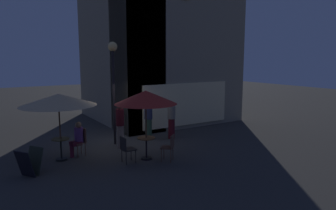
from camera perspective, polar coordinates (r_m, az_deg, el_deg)
ground_plane at (r=12.78m, az=-8.78°, el=-7.45°), size 60.00×60.00×0.00m
cafe_building at (r=16.68m, az=-3.68°, el=11.45°), size 7.10×7.17×8.68m
street_lamp_near_corner at (r=12.56m, az=-10.12°, el=6.72°), size 0.38×0.38×4.17m
menu_sandwich_board at (r=10.29m, az=-24.25°, el=-9.66°), size 0.83×0.81×0.83m
cafe_table_0 at (r=10.90m, az=-4.04°, el=-7.34°), size 0.62×0.62×0.78m
cafe_table_1 at (r=11.41m, az=-19.22°, el=-7.17°), size 0.60×0.60×0.77m
patio_umbrella_0 at (r=10.56m, az=-4.14°, el=1.39°), size 2.16×2.16×2.43m
patio_umbrella_1 at (r=11.09m, az=-19.64°, el=0.89°), size 2.56×2.56×2.33m
cafe_chair_0 at (r=10.55m, az=-7.78°, el=-7.75°), size 0.44×0.44×0.92m
cafe_chair_1 at (r=10.66m, az=0.32°, el=-7.46°), size 0.58×0.58×0.93m
cafe_chair_2 at (r=11.73m, az=-15.75°, el=-6.14°), size 0.46×0.46×1.00m
patron_seated_0 at (r=11.63m, az=-16.41°, el=-5.70°), size 0.52×0.39×1.26m
patron_standing_1 at (r=13.37m, az=-3.64°, el=-2.84°), size 0.35×0.35×1.71m
patron_standing_2 at (r=13.56m, az=0.65°, el=-2.77°), size 0.34×0.34×1.65m
patron_standing_3 at (r=12.28m, az=-8.85°, el=-3.80°), size 0.32×0.32×1.76m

